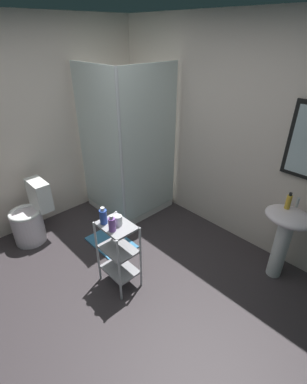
% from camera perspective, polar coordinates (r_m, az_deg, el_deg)
% --- Properties ---
extents(ground_plane, '(4.20, 4.20, 0.02)m').
position_cam_1_polar(ground_plane, '(2.97, -8.44, -21.68)').
color(ground_plane, '#352E32').
extents(wall_back, '(4.20, 0.14, 2.50)m').
position_cam_1_polar(wall_back, '(3.39, 16.49, 10.64)').
color(wall_back, beige).
rests_on(wall_back, ground_plane).
extents(wall_left, '(0.10, 4.20, 2.50)m').
position_cam_1_polar(wall_left, '(3.73, -27.15, 10.26)').
color(wall_left, beige).
rests_on(wall_left, ground_plane).
extents(shower_stall, '(0.92, 0.92, 2.00)m').
position_cam_1_polar(shower_stall, '(3.98, -5.16, 2.20)').
color(shower_stall, white).
rests_on(shower_stall, ground_plane).
extents(pedestal_sink, '(0.46, 0.37, 0.81)m').
position_cam_1_polar(pedestal_sink, '(3.10, 25.08, -7.12)').
color(pedestal_sink, white).
rests_on(pedestal_sink, ground_plane).
extents(sink_faucet, '(0.03, 0.03, 0.10)m').
position_cam_1_polar(sink_faucet, '(3.06, 27.10, -1.87)').
color(sink_faucet, silver).
rests_on(sink_faucet, pedestal_sink).
extents(toilet, '(0.37, 0.49, 0.76)m').
position_cam_1_polar(toilet, '(3.76, -23.53, -4.81)').
color(toilet, white).
rests_on(toilet, ground_plane).
extents(storage_cart, '(0.38, 0.28, 0.74)m').
position_cam_1_polar(storage_cart, '(2.83, -7.12, -11.58)').
color(storage_cart, silver).
rests_on(storage_cart, ground_plane).
extents(hand_soap_bottle, '(0.05, 0.05, 0.17)m').
position_cam_1_polar(hand_soap_bottle, '(2.98, 25.64, -1.75)').
color(hand_soap_bottle, gold).
rests_on(hand_soap_bottle, pedestal_sink).
extents(conditioner_bottle_purple, '(0.07, 0.07, 0.16)m').
position_cam_1_polar(conditioner_bottle_purple, '(2.54, -8.40, -6.45)').
color(conditioner_bottle_purple, '#824FAD').
rests_on(conditioner_bottle_purple, storage_cart).
extents(shampoo_bottle_blue, '(0.07, 0.07, 0.17)m').
position_cam_1_polar(shampoo_bottle_blue, '(2.64, -10.13, -4.86)').
color(shampoo_bottle_blue, '#2B4DAE').
rests_on(shampoo_bottle_blue, storage_cart).
extents(rinse_cup, '(0.08, 0.08, 0.10)m').
position_cam_1_polar(rinse_cup, '(2.62, -7.19, -5.70)').
color(rinse_cup, silver).
rests_on(rinse_cup, storage_cart).
extents(bath_mat, '(0.60, 0.40, 0.02)m').
position_cam_1_polar(bath_mat, '(3.60, -8.56, -10.10)').
color(bath_mat, teal).
rests_on(bath_mat, ground_plane).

